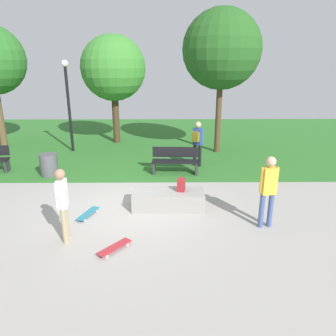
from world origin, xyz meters
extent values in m
plane|color=#9E9993|center=(0.00, 0.00, 0.00)|extent=(28.00, 28.00, 0.00)
cube|color=#2D6B28|center=(0.00, 7.92, 0.00)|extent=(26.60, 12.17, 0.01)
cube|color=gray|center=(1.12, -0.03, 0.23)|extent=(1.90, 0.76, 0.46)
cube|color=maroon|center=(1.46, 0.04, 0.62)|extent=(0.24, 0.31, 0.32)
cylinder|color=tan|center=(-1.12, -1.78, 0.40)|extent=(0.12, 0.12, 0.80)
cylinder|color=tan|center=(-1.14, -1.56, 0.40)|extent=(0.12, 0.12, 0.80)
cube|color=white|center=(-1.13, -1.67, 1.10)|extent=(0.24, 0.34, 0.60)
cylinder|color=white|center=(-1.11, -1.84, 1.12)|extent=(0.09, 0.09, 0.55)
cylinder|color=white|center=(-1.15, -1.50, 1.12)|extent=(0.09, 0.09, 0.55)
sphere|color=#9E7556|center=(-1.13, -1.67, 1.54)|extent=(0.22, 0.22, 0.22)
cylinder|color=#3F5184|center=(3.29, -1.12, 0.42)|extent=(0.12, 0.12, 0.84)
cylinder|color=#3F5184|center=(3.51, -1.09, 0.42)|extent=(0.12, 0.12, 0.84)
cube|color=gold|center=(3.40, -1.11, 1.16)|extent=(0.35, 0.24, 0.63)
cylinder|color=gold|center=(3.23, -1.13, 1.19)|extent=(0.09, 0.09, 0.58)
cylinder|color=gold|center=(3.57, -1.08, 1.19)|extent=(0.09, 0.09, 0.58)
sphere|color=tan|center=(3.40, -1.11, 1.62)|extent=(0.23, 0.23, 0.23)
cube|color=#A5262D|center=(-0.02, -2.08, 0.07)|extent=(0.67, 0.74, 0.02)
cylinder|color=silver|center=(0.10, -1.81, 0.03)|extent=(0.06, 0.06, 0.06)
cylinder|color=silver|center=(0.22, -1.92, 0.03)|extent=(0.06, 0.06, 0.06)
cylinder|color=silver|center=(-0.26, -2.24, 0.03)|extent=(0.06, 0.06, 0.06)
cylinder|color=silver|center=(-0.14, -2.34, 0.03)|extent=(0.06, 0.06, 0.06)
cube|color=teal|center=(-0.93, -0.51, 0.07)|extent=(0.45, 0.82, 0.02)
cylinder|color=silver|center=(-0.92, -0.22, 0.03)|extent=(0.05, 0.06, 0.06)
cylinder|color=silver|center=(-0.77, -0.27, 0.03)|extent=(0.05, 0.06, 0.06)
cylinder|color=silver|center=(-1.10, -0.75, 0.03)|extent=(0.05, 0.06, 0.06)
cylinder|color=silver|center=(-0.95, -0.80, 0.03)|extent=(0.05, 0.06, 0.06)
cube|color=#2D2D33|center=(-4.61, 2.99, 0.23)|extent=(0.12, 0.40, 0.45)
cube|color=black|center=(1.38, 2.70, 0.45)|extent=(1.62, 0.52, 0.06)
cube|color=black|center=(1.39, 2.92, 0.73)|extent=(1.60, 0.14, 0.36)
cube|color=#2D2D33|center=(2.12, 2.66, 0.23)|extent=(0.10, 0.40, 0.45)
cube|color=#2D2D33|center=(0.65, 2.74, 0.23)|extent=(0.10, 0.40, 0.45)
cylinder|color=#42301E|center=(-1.32, 7.39, 1.29)|extent=(0.32, 0.32, 2.59)
sphere|color=#387F2D|center=(-1.32, 7.39, 3.48)|extent=(2.96, 2.96, 2.96)
cylinder|color=#4C3823|center=(3.30, 5.59, 1.63)|extent=(0.24, 0.24, 3.27)
sphere|color=#23561E|center=(3.30, 5.59, 4.21)|extent=(3.14, 3.14, 3.14)
cylinder|color=black|center=(-3.04, 5.80, 1.78)|extent=(0.12, 0.12, 3.56)
sphere|color=silver|center=(-3.04, 5.80, 3.68)|extent=(0.28, 0.28, 0.28)
cylinder|color=#4C4C51|center=(-2.95, 2.56, 0.38)|extent=(0.59, 0.59, 0.77)
cylinder|color=black|center=(2.15, 3.65, 0.41)|extent=(0.12, 0.12, 0.82)
cylinder|color=black|center=(2.33, 3.53, 0.41)|extent=(0.12, 0.12, 0.82)
cube|color=#2D4799|center=(2.24, 3.59, 1.12)|extent=(0.38, 0.35, 0.61)
cylinder|color=#2D4799|center=(2.10, 3.69, 1.15)|extent=(0.09, 0.09, 0.56)
cylinder|color=#2D4799|center=(2.38, 3.49, 1.15)|extent=(0.09, 0.09, 0.56)
sphere|color=tan|center=(2.24, 3.59, 1.57)|extent=(0.22, 0.22, 0.22)
cube|color=olive|center=(2.15, 3.46, 1.15)|extent=(0.30, 0.28, 0.36)
camera|label=1|loc=(1.04, -7.84, 3.72)|focal=33.97mm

